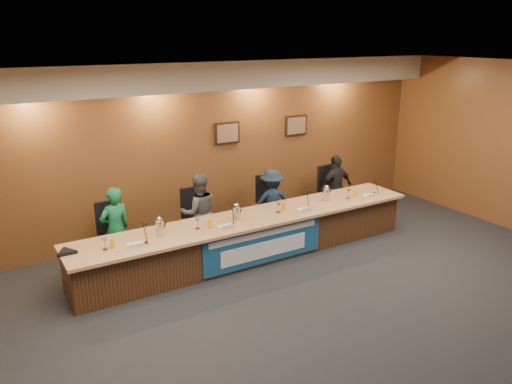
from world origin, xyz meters
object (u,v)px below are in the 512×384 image
speakerphone (66,252)px  panelist_d (336,187)px  banner (264,245)px  panelist_b (199,213)px  panelist_a (115,229)px  office_chair_d (332,195)px  carafe_left (160,228)px  office_chair_a (115,239)px  carafe_right (326,194)px  panelist_c (272,202)px  office_chair_b (197,223)px  office_chair_c (269,208)px  dais_body (251,238)px  carafe_mid (236,213)px

speakerphone → panelist_d: bearing=7.4°
banner → panelist_b: 1.34m
panelist_a → office_chair_d: 4.51m
carafe_left → panelist_b: bearing=37.4°
office_chair_a → carafe_right: bearing=-15.7°
panelist_c → office_chair_d: size_ratio=2.63×
office_chair_b → speakerphone: 2.48m
office_chair_b → speakerphone: bearing=-157.8°
panelist_b → office_chair_b: panelist_b is taller
carafe_left → office_chair_b: bearing=40.9°
office_chair_a → carafe_right: 3.78m
panelist_c → office_chair_a: (-2.96, 0.10, -0.15)m
office_chair_b → carafe_left: (-0.99, -0.86, 0.39)m
panelist_a → office_chair_d: size_ratio=2.88×
banner → office_chair_c: (0.88, 1.24, 0.10)m
office_chair_c → panelist_c: bearing=-72.3°
dais_body → office_chair_d: (2.43, 0.83, 0.13)m
office_chair_a → office_chair_d: size_ratio=1.00×
panelist_a → carafe_right: (3.66, -0.72, 0.17)m
speakerphone → office_chair_b: bearing=18.9°
carafe_mid → speakerphone: 2.65m
banner → office_chair_b: size_ratio=4.58×
carafe_left → carafe_mid: 1.31m
speakerphone → office_chair_c: bearing=11.8°
office_chair_c → carafe_right: 1.15m
panelist_d → office_chair_c: panelist_d is taller
office_chair_b → panelist_b: bearing=-86.7°
dais_body → panelist_d: panelist_d is taller
banner → office_chair_b: (-0.62, 1.24, 0.10)m
panelist_c → carafe_right: size_ratio=5.74×
office_chair_a → carafe_right: size_ratio=2.19×
panelist_b → speakerphone: bearing=28.1°
panelist_b → office_chair_c: 1.52m
dais_body → speakerphone: bearing=179.5°
panelist_b → office_chair_a: panelist_b is taller
office_chair_d → carafe_left: size_ratio=2.02×
panelist_a → panelist_b: (1.46, 0.00, 0.01)m
carafe_left → office_chair_c: bearing=19.0°
office_chair_a → carafe_left: carafe_left is taller
panelist_b → carafe_left: panelist_b is taller
panelist_d → carafe_right: panelist_d is taller
dais_body → office_chair_a: size_ratio=12.50×
banner → speakerphone: bearing=171.5°
banner → panelist_d: 2.70m
office_chair_a → dais_body: bearing=-24.8°
panelist_b → panelist_d: 3.05m
banner → panelist_d: size_ratio=1.64×
office_chair_b → office_chair_d: (3.05, 0.00, 0.00)m
carafe_mid → panelist_d: bearing=15.6°
panelist_c → panelist_a: bearing=16.4°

